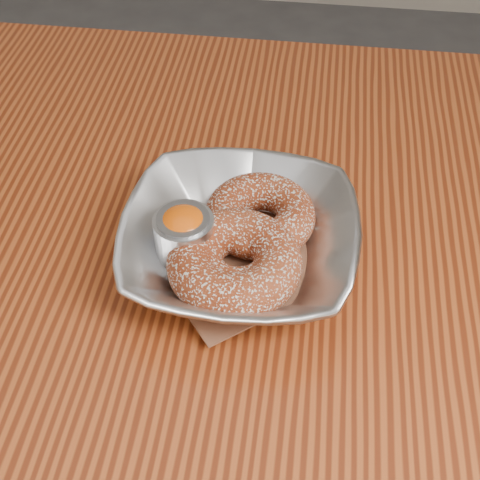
# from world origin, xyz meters

# --- Properties ---
(table) EXTENTS (1.20, 0.80, 0.75)m
(table) POSITION_xyz_m (0.00, 0.00, 0.65)
(table) COLOR maroon
(table) RESTS_ON ground_plane
(serving_bowl) EXTENTS (0.21, 0.21, 0.05)m
(serving_bowl) POSITION_xyz_m (0.01, 0.01, 0.78)
(serving_bowl) COLOR silver
(serving_bowl) RESTS_ON table
(parchment) EXTENTS (0.20, 0.20, 0.00)m
(parchment) POSITION_xyz_m (0.01, 0.01, 0.76)
(parchment) COLOR brown
(parchment) RESTS_ON table
(donut_back) EXTENTS (0.13, 0.13, 0.04)m
(donut_back) POSITION_xyz_m (0.03, 0.04, 0.78)
(donut_back) COLOR maroon
(donut_back) RESTS_ON parchment
(donut_front) EXTENTS (0.14, 0.14, 0.04)m
(donut_front) POSITION_xyz_m (0.01, -0.02, 0.78)
(donut_front) COLOR maroon
(donut_front) RESTS_ON parchment
(donut_extra) EXTENTS (0.11, 0.11, 0.03)m
(donut_extra) POSITION_xyz_m (0.01, -0.01, 0.78)
(donut_extra) COLOR maroon
(donut_extra) RESTS_ON parchment
(ramekin) EXTENTS (0.05, 0.05, 0.06)m
(ramekin) POSITION_xyz_m (-0.04, -0.00, 0.79)
(ramekin) COLOR silver
(ramekin) RESTS_ON table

